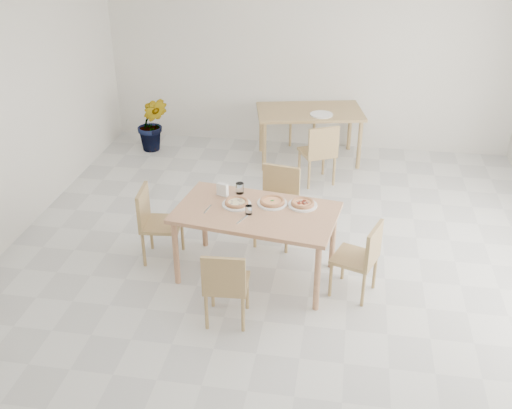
% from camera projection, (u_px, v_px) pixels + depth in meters
% --- Properties ---
extents(main_table, '(1.68, 1.11, 0.75)m').
position_uv_depth(main_table, '(256.00, 218.00, 5.88)').
color(main_table, tan).
rests_on(main_table, ground).
extents(chair_south, '(0.41, 0.41, 0.78)m').
position_uv_depth(chair_south, '(225.00, 283.00, 5.30)').
color(chair_south, tan).
rests_on(chair_south, ground).
extents(chair_north, '(0.49, 0.49, 0.86)m').
position_uv_depth(chair_north, '(278.00, 199.00, 6.60)').
color(chair_north, tan).
rests_on(chair_north, ground).
extents(chair_west, '(0.44, 0.44, 0.82)m').
position_uv_depth(chair_west, '(154.00, 219.00, 6.26)').
color(chair_west, tan).
rests_on(chair_west, ground).
extents(chair_east, '(0.49, 0.49, 0.78)m').
position_uv_depth(chair_east, '(362.00, 255.00, 5.69)').
color(chair_east, tan).
rests_on(chair_east, ground).
extents(plate_margherita, '(0.30, 0.30, 0.02)m').
position_uv_depth(plate_margherita, '(272.00, 203.00, 5.97)').
color(plate_margherita, white).
rests_on(plate_margherita, main_table).
extents(plate_mushroom, '(0.29, 0.29, 0.02)m').
position_uv_depth(plate_mushroom, '(237.00, 204.00, 5.95)').
color(plate_mushroom, white).
rests_on(plate_mushroom, main_table).
extents(plate_pepperoni, '(0.29, 0.29, 0.02)m').
position_uv_depth(plate_pepperoni, '(303.00, 205.00, 5.93)').
color(plate_pepperoni, white).
rests_on(plate_pepperoni, main_table).
extents(pizza_margherita, '(0.28, 0.28, 0.03)m').
position_uv_depth(pizza_margherita, '(272.00, 201.00, 5.96)').
color(pizza_margherita, tan).
rests_on(pizza_margherita, plate_margherita).
extents(pizza_mushroom, '(0.28, 0.28, 0.03)m').
position_uv_depth(pizza_mushroom, '(237.00, 202.00, 5.93)').
color(pizza_mushroom, tan).
rests_on(pizza_mushroom, plate_mushroom).
extents(pizza_pepperoni, '(0.27, 0.27, 0.03)m').
position_uv_depth(pizza_pepperoni, '(303.00, 203.00, 5.92)').
color(pizza_pepperoni, tan).
rests_on(pizza_pepperoni, plate_pepperoni).
extents(tumbler_a, '(0.08, 0.08, 0.11)m').
position_uv_depth(tumbler_a, '(240.00, 188.00, 6.16)').
color(tumbler_a, white).
rests_on(tumbler_a, main_table).
extents(tumbler_b, '(0.07, 0.07, 0.09)m').
position_uv_depth(tumbler_b, '(249.00, 210.00, 5.77)').
color(tumbler_b, white).
rests_on(tumbler_b, main_table).
extents(napkin_holder, '(0.14, 0.10, 0.14)m').
position_uv_depth(napkin_holder, '(222.00, 190.00, 6.09)').
color(napkin_holder, silver).
rests_on(napkin_holder, main_table).
extents(fork_a, '(0.09, 0.18, 0.01)m').
position_uv_depth(fork_a, '(242.00, 220.00, 5.69)').
color(fork_a, silver).
rests_on(fork_a, main_table).
extents(fork_b, '(0.04, 0.18, 0.01)m').
position_uv_depth(fork_b, '(208.00, 209.00, 5.87)').
color(fork_b, silver).
rests_on(fork_b, main_table).
extents(second_table, '(1.62, 1.14, 0.75)m').
position_uv_depth(second_table, '(310.00, 116.00, 8.49)').
color(second_table, tan).
rests_on(second_table, ground).
extents(chair_back_s, '(0.56, 0.56, 0.84)m').
position_uv_depth(chair_back_s, '(320.00, 150.00, 7.85)').
color(chair_back_s, tan).
rests_on(chair_back_s, ground).
extents(chair_back_n, '(0.56, 0.56, 0.89)m').
position_uv_depth(chair_back_n, '(299.00, 108.00, 9.27)').
color(chair_back_n, tan).
rests_on(chair_back_n, ground).
extents(plate_empty, '(0.31, 0.31, 0.02)m').
position_uv_depth(plate_empty, '(321.00, 115.00, 8.27)').
color(plate_empty, white).
rests_on(plate_empty, second_table).
extents(potted_plant, '(0.51, 0.44, 0.84)m').
position_uv_depth(potted_plant, '(153.00, 124.00, 8.92)').
color(potted_plant, '#206B26').
rests_on(potted_plant, ground).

